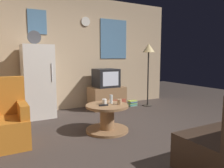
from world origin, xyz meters
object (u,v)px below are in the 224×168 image
at_px(mug_ceramic_white, 104,102).
at_px(book_stack, 132,103).
at_px(tv_stand, 107,98).
at_px(fridge, 38,81).
at_px(remote_control, 104,105).
at_px(mug_ceramic_tan, 119,102).
at_px(coffee_table, 107,118).
at_px(armchair, 1,122).
at_px(crt_tv, 106,78).
at_px(wine_glass, 111,99).
at_px(standing_lamp, 149,53).

distance_m(mug_ceramic_white, book_stack, 2.02).
bearing_deg(tv_stand, fridge, 179.52).
distance_m(fridge, remote_control, 1.73).
xyz_separation_m(fridge, mug_ceramic_tan, (1.04, -1.57, -0.25)).
xyz_separation_m(coffee_table, book_stack, (1.44, 1.37, -0.16)).
bearing_deg(mug_ceramic_white, book_stack, 41.96).
bearing_deg(armchair, crt_tv, 28.98).
bearing_deg(armchair, mug_ceramic_white, -5.00).
height_order(fridge, mug_ceramic_tan, fridge).
relative_size(crt_tv, mug_ceramic_tan, 6.00).
bearing_deg(wine_glass, crt_tv, 66.28).
distance_m(coffee_table, mug_ceramic_tan, 0.34).
height_order(wine_glass, mug_ceramic_white, wine_glass).
bearing_deg(book_stack, wine_glass, -135.36).
bearing_deg(fridge, mug_ceramic_tan, -56.44).
xyz_separation_m(coffee_table, wine_glass, (0.11, 0.05, 0.30)).
bearing_deg(armchair, coffee_table, -6.87).
height_order(standing_lamp, book_stack, standing_lamp).
bearing_deg(tv_stand, mug_ceramic_white, -118.74).
bearing_deg(mug_ceramic_white, fridge, 119.86).
bearing_deg(mug_ceramic_white, wine_glass, -0.27).
bearing_deg(standing_lamp, armchair, -163.16).
bearing_deg(armchair, fridge, 60.35).
bearing_deg(crt_tv, coffee_table, -116.34).
xyz_separation_m(mug_ceramic_tan, remote_control, (-0.28, 0.03, -0.03)).
height_order(remote_control, armchair, armchair).
xyz_separation_m(tv_stand, armchair, (-2.33, -1.28, 0.07)).
xyz_separation_m(crt_tv, mug_ceramic_white, (-0.75, -1.42, -0.25)).
height_order(mug_ceramic_white, book_stack, mug_ceramic_white).
xyz_separation_m(standing_lamp, mug_ceramic_white, (-1.83, -1.16, -0.86)).
bearing_deg(fridge, coffee_table, -60.32).
distance_m(armchair, book_stack, 3.26).
bearing_deg(mug_ceramic_tan, tv_stand, 70.21).
height_order(standing_lamp, remote_control, standing_lamp).
bearing_deg(tv_stand, armchair, -151.25).
distance_m(wine_glass, armchair, 1.70).
distance_m(wine_glass, mug_ceramic_tan, 0.16).
relative_size(tv_stand, book_stack, 3.82).
height_order(mug_ceramic_white, mug_ceramic_tan, same).
bearing_deg(tv_stand, remote_control, -118.99).
bearing_deg(book_stack, fridge, 177.22).
xyz_separation_m(fridge, tv_stand, (1.60, -0.01, -0.49)).
distance_m(crt_tv, book_stack, 0.99).
relative_size(crt_tv, armchair, 0.56).
bearing_deg(coffee_table, fridge, 119.68).
xyz_separation_m(standing_lamp, armchair, (-3.39, -1.03, -1.02)).
xyz_separation_m(tv_stand, coffee_table, (-0.75, -1.47, -0.04)).
distance_m(wine_glass, remote_control, 0.23).
relative_size(remote_control, armchair, 0.16).
relative_size(mug_ceramic_white, book_stack, 0.41).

